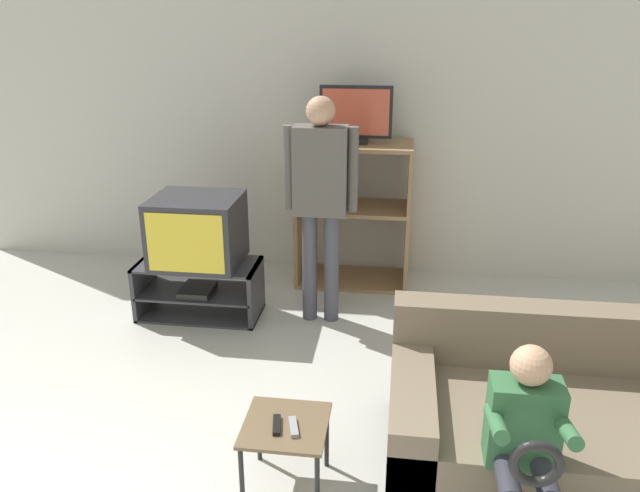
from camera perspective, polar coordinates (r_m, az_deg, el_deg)
name	(u,v)px	position (r m, az deg, el deg)	size (l,w,h in m)	color
wall_back	(316,125)	(5.46, -0.39, 11.04)	(6.40, 0.06, 2.60)	beige
tv_stand	(199,289)	(4.89, -10.97, -3.92)	(0.92, 0.44, 0.43)	#38383D
television_main	(197,231)	(4.72, -11.14, 1.39)	(0.64, 0.57, 0.52)	#2D2D33
media_shelf	(353,213)	(5.27, 3.07, 3.03)	(0.95, 0.52, 1.22)	#9E7A51
television_flat	(356,116)	(5.09, 3.29, 11.78)	(0.58, 0.20, 0.45)	black
snack_table	(286,432)	(3.13, -3.16, -16.63)	(0.40, 0.40, 0.37)	brown
remote_control_black	(277,425)	(3.07, -3.98, -16.00)	(0.04, 0.14, 0.02)	black
remote_control_white	(293,427)	(3.06, -2.44, -16.19)	(0.04, 0.14, 0.02)	gray
couch	(581,425)	(3.54, 22.73, -14.88)	(1.93, 0.99, 0.74)	#756651
person_standing_adult	(321,190)	(4.46, 0.05, 5.18)	(0.53, 0.20, 1.68)	#4C4C56
person_seated_child	(526,440)	(2.83, 18.28, -16.49)	(0.33, 0.43, 0.95)	#2D2D38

